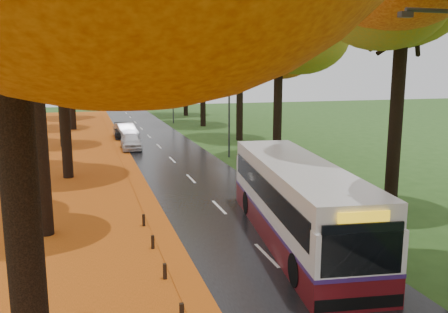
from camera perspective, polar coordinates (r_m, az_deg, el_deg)
name	(u,v)px	position (r m, az deg, el deg)	size (l,w,h in m)	color
road	(187,175)	(28.84, -4.44, -2.27)	(6.50, 90.00, 0.04)	black
centre_line	(187,175)	(28.83, -4.44, -2.22)	(0.12, 90.00, 0.01)	silver
leaf_verge	(28,186)	(28.41, -22.50, -3.29)	(12.00, 90.00, 0.02)	#823D0B
leaf_drift	(137,178)	(28.37, -10.47, -2.59)	(0.90, 90.00, 0.01)	#C85514
trees_left	(53,12)	(29.73, -19.84, 15.99)	(9.20, 74.00, 13.88)	black
trees_right	(287,17)	(32.33, 7.62, 16.32)	(9.30, 74.20, 13.96)	black
streetlamp_mid	(226,92)	(33.98, 0.21, 7.73)	(2.45, 0.18, 8.00)	#333538
streetlamp_far	(170,83)	(55.39, -6.46, 8.82)	(2.45, 0.18, 8.00)	#333538
bus	(297,200)	(18.02, 8.76, -5.19)	(4.06, 11.48, 2.96)	#4E0C11
car_white	(131,142)	(38.22, -11.13, 1.78)	(1.51, 3.76, 1.28)	silver
car_silver	(126,131)	(44.18, -11.73, 3.02)	(1.47, 4.21, 1.39)	#ABAEB4
car_dark	(124,131)	(44.94, -11.99, 3.05)	(1.75, 4.31, 1.25)	black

